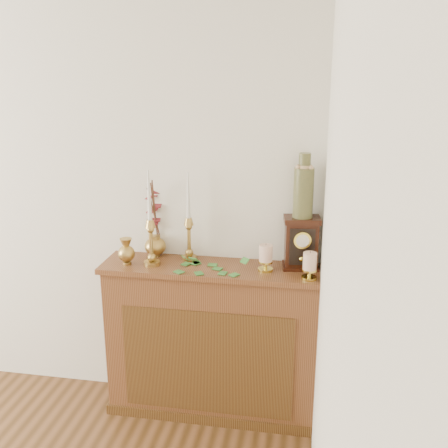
% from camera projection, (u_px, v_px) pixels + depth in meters
% --- Properties ---
extents(console_shelf, '(1.24, 0.34, 0.93)m').
position_uv_depth(console_shelf, '(212.00, 345.00, 3.06)').
color(console_shelf, brown).
rests_on(console_shelf, ground).
extents(candlestick_left, '(0.09, 0.09, 0.54)m').
position_uv_depth(candlestick_left, '(151.00, 235.00, 2.88)').
color(candlestick_left, '#B08946').
rests_on(candlestick_left, console_shelf).
extents(candlestick_center, '(0.08, 0.08, 0.51)m').
position_uv_depth(candlestick_center, '(189.00, 232.00, 2.97)').
color(candlestick_center, '#B08946').
rests_on(candlestick_center, console_shelf).
extents(bud_vase, '(0.09, 0.09, 0.15)m').
position_uv_depth(bud_vase, '(126.00, 252.00, 2.92)').
color(bud_vase, '#B08946').
rests_on(bud_vase, console_shelf).
extents(ginger_jar, '(0.19, 0.20, 0.46)m').
position_uv_depth(ginger_jar, '(155.00, 220.00, 3.05)').
color(ginger_jar, '#B08946').
rests_on(ginger_jar, console_shelf).
extents(pillar_candle_left, '(0.08, 0.08, 0.16)m').
position_uv_depth(pillar_candle_left, '(266.00, 256.00, 2.83)').
color(pillar_candle_left, gold).
rests_on(pillar_candle_left, console_shelf).
extents(pillar_candle_right, '(0.08, 0.08, 0.16)m').
position_uv_depth(pillar_candle_right, '(310.00, 265.00, 2.71)').
color(pillar_candle_right, gold).
rests_on(pillar_candle_right, console_shelf).
extents(ivy_garland, '(0.48, 0.22, 0.08)m').
position_uv_depth(ivy_garland, '(216.00, 267.00, 2.85)').
color(ivy_garland, '#306E2A').
rests_on(ivy_garland, console_shelf).
extents(mantel_clock, '(0.21, 0.16, 0.29)m').
position_uv_depth(mantel_clock, '(301.00, 243.00, 2.85)').
color(mantel_clock, black).
rests_on(mantel_clock, console_shelf).
extents(ceramic_vase, '(0.11, 0.11, 0.35)m').
position_uv_depth(ceramic_vase, '(304.00, 189.00, 2.77)').
color(ceramic_vase, '#172F21').
rests_on(ceramic_vase, mantel_clock).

